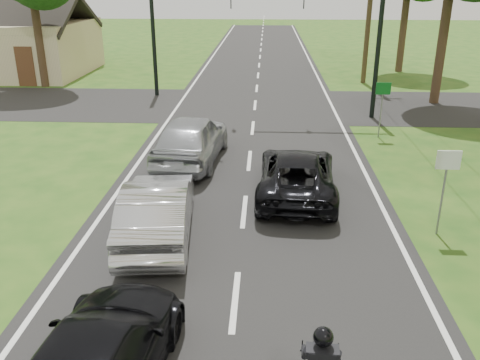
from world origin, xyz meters
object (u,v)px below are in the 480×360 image
traffic_signal (336,19)px  sign_white (447,172)px  silver_sedan (158,210)px  silver_suv (191,138)px  dark_suv (297,174)px  sign_green (383,96)px

traffic_signal → sign_white: size_ratio=3.00×
silver_sedan → silver_suv: bearing=-96.1°
dark_suv → silver_sedan: silver_sedan is taller
silver_sedan → sign_white: 6.74m
sign_white → traffic_signal: bearing=97.0°
sign_white → sign_green: (0.20, 8.00, 0.00)m
traffic_signal → sign_green: (1.56, -3.02, -2.54)m
traffic_signal → sign_green: bearing=-62.6°
sign_green → dark_suv: bearing=-120.9°
dark_suv → silver_suv: silver_suv is taller
silver_sedan → traffic_signal: bearing=-120.5°
traffic_signal → sign_white: bearing=-83.0°
silver_sedan → dark_suv: bearing=-147.2°
sign_white → dark_suv: bearing=146.1°
dark_suv → traffic_signal: bearing=-99.1°
silver_sedan → silver_suv: silver_suv is taller
dark_suv → sign_green: bearing=-117.8°
traffic_signal → sign_white: (1.36, -11.02, -2.54)m
sign_green → silver_sedan: bearing=-128.9°
dark_suv → silver_suv: bearing=-35.0°
silver_sedan → sign_white: sign_white is taller
silver_suv → traffic_signal: 8.78m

